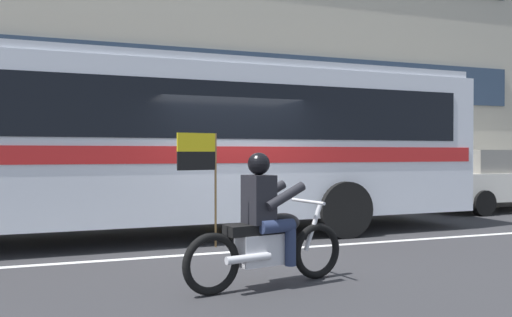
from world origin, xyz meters
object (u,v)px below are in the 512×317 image
Objects in this scene: transit_bus at (135,135)px; motorcycle_with_rider at (266,230)px; parked_sedan_curbside at (499,179)px; fire_hydrant at (219,195)px.

transit_bus is 6.14× the size of motorcycle_with_rider.
transit_bus is 9.99m from parked_sedan_curbside.
fire_hydrant is at bearing 170.07° from parked_sedan_curbside.
fire_hydrant is (-7.53, 1.32, -0.33)m from parked_sedan_curbside.
motorcycle_with_rider reaches higher than parked_sedan_curbside.
motorcycle_with_rider is 0.47× the size of parked_sedan_curbside.
motorcycle_with_rider is at bearing -74.66° from transit_bus.
motorcycle_with_rider is 10.24m from parked_sedan_curbside.
transit_bus is 2.91× the size of parked_sedan_curbside.
motorcycle_with_rider is at bearing -100.61° from fire_hydrant.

